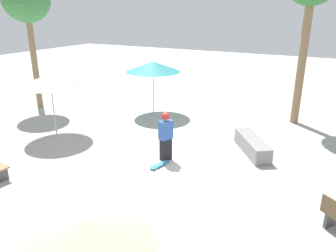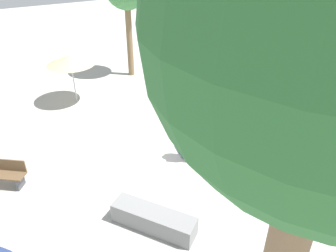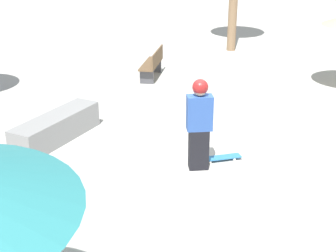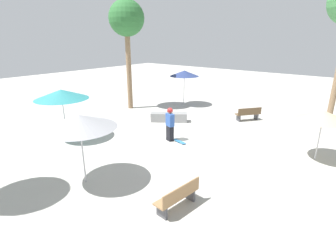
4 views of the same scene
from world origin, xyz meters
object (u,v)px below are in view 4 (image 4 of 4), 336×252
Objects in this scene: shade_umbrella_teal at (61,94)px; shade_umbrella_tan at (323,116)px; bench_near at (178,197)px; palm_tree_center_left at (127,21)px; skater_main at (170,123)px; shade_umbrella_grey at (79,121)px; bench_far at (248,114)px; concrete_ledge at (169,117)px; shade_umbrella_navy at (184,73)px; skateboard at (179,141)px.

shade_umbrella_teal reaches higher than shade_umbrella_tan.
bench_near is 13.69m from palm_tree_center_left.
shade_umbrella_tan reaches higher than skater_main.
shade_umbrella_grey is at bearing -142.38° from palm_tree_center_left.
palm_tree_center_left is at bearing 16.74° from shade_umbrella_teal.
bench_near is 1.06× the size of bench_far.
shade_umbrella_tan is (2.16, -6.24, 1.05)m from skater_main.
shade_umbrella_grey reaches higher than concrete_ledge.
concrete_ledge is at bearing -23.11° from shade_umbrella_teal.
shade_umbrella_teal is at bearing -163.26° from palm_tree_center_left.
shade_umbrella_navy is (11.55, 3.86, 0.12)m from shade_umbrella_grey.
shade_umbrella_navy is (0.76, 5.50, 2.00)m from bench_far.
palm_tree_center_left reaches higher than shade_umbrella_tan.
bench_far is 0.61× the size of shade_umbrella_grey.
concrete_ledge is (2.44, 2.02, -0.65)m from skater_main.
shade_umbrella_teal is 1.20× the size of shade_umbrella_tan.
skateboard is 5.64m from shade_umbrella_grey.
concrete_ledge is 8.44m from shade_umbrella_tan.
palm_tree_center_left reaches higher than skateboard.
bench_far is at bearing -8.60° from shade_umbrella_grey.
skater_main is at bearing -140.48° from concrete_ledge.
shade_umbrella_teal is at bearing 116.38° from shade_umbrella_tan.
palm_tree_center_left reaches higher than concrete_ledge.
shade_umbrella_navy reaches higher than shade_umbrella_teal.
palm_tree_center_left is (7.50, 9.97, 5.62)m from bench_near.
skateboard is 6.29m from shade_umbrella_teal.
skateboard is at bearing -57.18° from shade_umbrella_teal.
skateboard is 3.50m from concrete_ledge.
shade_umbrella_grey is at bearing 109.16° from bench_near.
concrete_ledge is 4.88m from shade_umbrella_navy.
bench_far is at bearing -49.10° from concrete_ledge.
skater_main is 5.56m from shade_umbrella_teal.
palm_tree_center_left is (1.09, 12.54, 4.07)m from shade_umbrella_tan.
skater_main is 1.11× the size of bench_far.
shade_umbrella_navy is at bearing 118.62° from bench_far.
skater_main is at bearing -160.59° from bench_far.
concrete_ledge is 0.82× the size of shade_umbrella_navy.
shade_umbrella_grey is 11.16m from palm_tree_center_left.
shade_umbrella_teal reaches higher than shade_umbrella_grey.
shade_umbrella_teal is at bearing 176.17° from shade_umbrella_navy.
bench_near reaches higher than concrete_ledge.
concrete_ledge is 7.23m from palm_tree_center_left.
bench_near is at bearing -132.59° from bench_far.
shade_umbrella_tan is at bearing -94.96° from palm_tree_center_left.
skater_main is at bearing 46.84° from bench_near.
shade_umbrella_navy is at bearing 40.71° from bench_near.
skateboard is at bearing -4.72° from shade_umbrella_grey.
concrete_ledge is 0.99× the size of shade_umbrella_tan.
shade_umbrella_grey is 12.18m from shade_umbrella_navy.
skater_main is 1.03m from skateboard.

